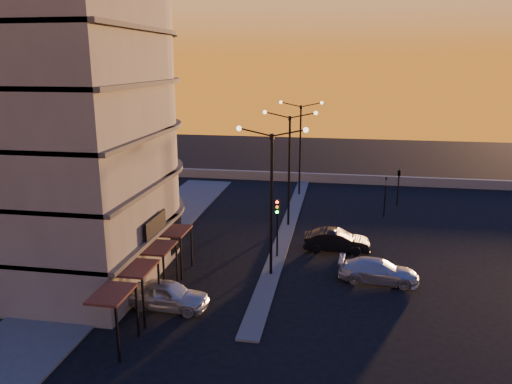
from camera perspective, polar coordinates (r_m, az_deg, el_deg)
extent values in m
plane|color=black|center=(32.31, 1.70, -9.48)|extent=(120.00, 120.00, 0.00)
cube|color=#4E4E4C|center=(38.60, -13.10, -5.65)|extent=(5.00, 40.00, 0.12)
cube|color=#4E4E4C|center=(41.55, 3.70, -3.81)|extent=(1.20, 36.00, 0.12)
cube|color=slate|center=(56.68, 7.51, 1.60)|extent=(44.00, 0.50, 1.00)
cylinder|color=slate|center=(36.09, -20.78, 12.62)|extent=(14.00, 14.00, 25.00)
cube|color=slate|center=(31.87, -25.38, 12.01)|extent=(14.00, 10.00, 25.00)
cylinder|color=black|center=(37.91, -19.29, -4.02)|extent=(14.16, 14.16, 2.40)
cube|color=black|center=(30.85, -11.42, -3.79)|extent=(0.15, 3.20, 1.20)
cylinder|color=black|center=(30.75, 1.77, -1.80)|extent=(0.18, 0.18, 9.00)
cube|color=black|center=(29.80, 1.83, 6.34)|extent=(0.25, 0.25, 0.35)
sphere|color=#FFE5B2|center=(30.08, -1.96, 7.28)|extent=(0.32, 0.32, 0.32)
sphere|color=#FFE5B2|center=(29.52, 5.71, 7.07)|extent=(0.32, 0.32, 0.32)
cylinder|color=black|center=(40.36, 3.80, 2.18)|extent=(0.18, 0.18, 9.00)
cube|color=black|center=(39.64, 3.91, 8.40)|extent=(0.25, 0.25, 0.35)
sphere|color=#FFE5B2|center=(39.85, 1.03, 9.11)|extent=(0.32, 0.32, 0.32)
sphere|color=#FFE5B2|center=(39.43, 6.85, 8.95)|extent=(0.32, 0.32, 0.32)
cylinder|color=black|center=(50.13, 5.05, 4.62)|extent=(0.18, 0.18, 9.00)
cube|color=black|center=(49.55, 5.17, 9.63)|extent=(0.25, 0.25, 0.35)
sphere|color=#FFE5B2|center=(49.72, 2.85, 10.21)|extent=(0.32, 0.32, 0.32)
sphere|color=#FFE5B2|center=(49.38, 7.53, 10.08)|extent=(0.32, 0.32, 0.32)
cylinder|color=black|center=(34.47, 2.45, -5.03)|extent=(0.12, 0.12, 3.20)
cube|color=black|center=(33.64, 2.44, -1.68)|extent=(0.28, 0.16, 1.00)
sphere|color=#FF0C05|center=(33.45, 2.43, -1.15)|extent=(0.20, 0.20, 0.20)
sphere|color=orange|center=(33.54, 2.42, -1.73)|extent=(0.20, 0.20, 0.20)
sphere|color=#0CFF26|center=(33.64, 2.42, -2.30)|extent=(0.20, 0.20, 0.20)
cylinder|color=black|center=(44.94, 14.49, -1.04)|extent=(0.12, 0.12, 2.80)
imported|color=black|center=(44.50, 14.64, 1.19)|extent=(0.13, 0.16, 0.80)
cylinder|color=black|center=(48.94, 15.91, 0.14)|extent=(0.12, 0.12, 2.80)
imported|color=black|center=(48.53, 16.06, 2.20)|extent=(0.42, 1.99, 0.80)
imported|color=#BABEC3|center=(28.46, -10.10, -11.48)|extent=(4.74, 2.19, 1.57)
imported|color=black|center=(36.36, 9.21, -5.53)|extent=(4.73, 1.70, 1.55)
imported|color=#B4B7BD|center=(32.05, 13.82, -8.75)|extent=(5.02, 2.37, 1.42)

